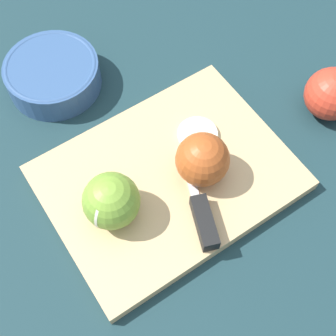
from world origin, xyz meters
TOP-DOWN VIEW (x-y plane):
  - ground_plane at (0.00, 0.00)m, footprint 4.00×4.00m
  - cutting_board at (0.00, 0.00)m, footprint 0.38×0.30m
  - apple_half_left at (-0.10, -0.00)m, footprint 0.08×0.08m
  - apple_half_right at (0.04, -0.03)m, footprint 0.08×0.08m
  - knife at (-0.01, -0.09)m, footprint 0.09×0.16m
  - apple_slice at (0.08, 0.03)m, footprint 0.06×0.06m
  - apple_whole at (0.29, -0.06)m, footprint 0.09×0.09m
  - bowl at (-0.03, 0.27)m, footprint 0.16×0.16m

SIDE VIEW (x-z plane):
  - ground_plane at x=0.00m, z-range 0.00..0.00m
  - cutting_board at x=0.00m, z-range 0.00..0.02m
  - apple_slice at x=0.08m, z-range 0.02..0.03m
  - bowl at x=-0.03m, z-range 0.00..0.05m
  - knife at x=-0.01m, z-range 0.02..0.04m
  - apple_whole at x=0.29m, z-range -0.01..0.09m
  - apple_half_right at x=0.04m, z-range 0.02..0.10m
  - apple_half_left at x=-0.10m, z-range 0.02..0.10m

